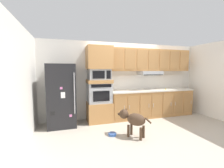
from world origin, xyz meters
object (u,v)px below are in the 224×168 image
Objects in this scene: screwdriver at (166,89)px; dog at (133,119)px; built_in_oven at (99,93)px; microwave at (99,74)px; refrigerator at (62,95)px; dog_food_bowl at (112,134)px.

screwdriver is 0.23× the size of dog.
microwave reaches higher than built_in_oven.
refrigerator reaches higher than microwave.
screwdriver is at bearing -94.43° from dog.
dog is at bearing -145.46° from screwdriver.
built_in_oven is 0.96× the size of dog.
dog_food_bowl is (0.08, -1.11, -1.43)m from microwave.
built_in_oven reaches higher than screwdriver.
dog is at bearing -37.38° from refrigerator.
dog is 0.64m from dog_food_bowl.
screwdriver reaches higher than dog_food_bowl.
microwave reaches higher than screwdriver.
dog_food_bowl is at bearing -86.06° from microwave.
microwave is at bearing -16.91° from dog.
microwave reaches higher than dog_food_bowl.
screwdriver is 2.28m from dog.
built_in_oven is 4.17× the size of screwdriver.
dog is 3.64× the size of dog_food_bowl.
dog_food_bowl is (-0.46, 0.20, -0.40)m from dog.
microwave is 3.84× the size of screwdriver.
built_in_oven is at bearing 179.23° from microwave.
screwdriver is 2.67m from dog_food_bowl.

